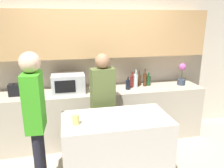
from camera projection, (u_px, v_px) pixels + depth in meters
The scene contains 16 objects.
back_wall at pixel (96, 51), 3.74m from camera, with size 6.40×0.40×2.70m.
back_counter at pixel (99, 115), 3.79m from camera, with size 3.60×0.62×0.91m.
kitchen_island at pixel (116, 150), 2.77m from camera, with size 1.30×0.68×0.91m.
microwave at pixel (68, 83), 3.53m from camera, with size 0.52×0.39×0.30m.
toaster at pixel (18, 90), 3.39m from camera, with size 0.26×0.16×0.18m.
potted_plant at pixel (182, 74), 3.92m from camera, with size 0.14×0.14×0.39m.
bottle_0 at pixel (128, 85), 3.68m from camera, with size 0.08×0.08×0.22m.
bottle_1 at pixel (132, 81), 3.80m from camera, with size 0.07×0.07×0.27m.
bottle_2 at pixel (136, 81), 3.77m from camera, with size 0.07×0.07×0.32m.
bottle_3 at pixel (139, 80), 3.88m from camera, with size 0.07×0.07×0.27m.
bottle_4 at pixel (145, 80), 3.85m from camera, with size 0.06×0.06×0.31m.
bottle_5 at pixel (148, 81), 3.91m from camera, with size 0.08×0.08×0.23m.
plate_on_island at pixel (136, 116), 2.67m from camera, with size 0.26×0.26×0.01m.
cup_0 at pixel (76, 120), 2.45m from camera, with size 0.08×0.08×0.11m.
person_left at pixel (103, 98), 3.18m from camera, with size 0.36×0.22×1.60m.
person_center at pixel (35, 113), 2.46m from camera, with size 0.23×0.35×1.72m.
Camera 1 is at (-0.51, -2.07, 2.03)m, focal length 35.00 mm.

